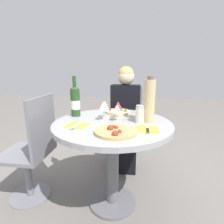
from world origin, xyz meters
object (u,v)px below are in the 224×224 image
(dining_table, at_px, (113,139))
(chair_behind_diner, at_px, (125,126))
(wine_bottle, at_px, (75,101))
(tall_carafe, at_px, (149,101))
(seated_diner, at_px, (125,122))
(pizza_large, at_px, (115,131))
(chair_empty_side, at_px, (33,152))

(dining_table, height_order, chair_behind_diner, chair_behind_diner)
(dining_table, distance_m, wine_bottle, 0.47)
(dining_table, relative_size, chair_behind_diner, 0.99)
(tall_carafe, bearing_deg, wine_bottle, 170.41)
(chair_behind_diner, height_order, wine_bottle, wine_bottle)
(chair_behind_diner, bearing_deg, dining_table, 85.91)
(seated_diner, distance_m, pizza_large, 0.93)
(seated_diner, xyz_separation_m, pizza_large, (-0.01, -0.91, 0.21))
(dining_table, xyz_separation_m, chair_empty_side, (-0.70, -0.02, -0.15))
(seated_diner, height_order, tall_carafe, seated_diner)
(dining_table, distance_m, pizza_large, 0.29)
(chair_empty_side, bearing_deg, wine_bottle, -65.62)
(wine_bottle, height_order, tall_carafe, tall_carafe)
(chair_behind_diner, bearing_deg, seated_diner, 90.00)
(chair_empty_side, xyz_separation_m, tall_carafe, (0.97, 0.05, 0.46))
(dining_table, height_order, wine_bottle, wine_bottle)
(chair_behind_diner, distance_m, seated_diner, 0.17)
(dining_table, bearing_deg, chair_behind_diner, 85.91)
(chair_empty_side, relative_size, tall_carafe, 2.65)
(pizza_large, relative_size, wine_bottle, 0.81)
(chair_behind_diner, relative_size, seated_diner, 0.79)
(pizza_large, bearing_deg, chair_empty_side, 163.38)
(seated_diner, height_order, wine_bottle, seated_diner)
(seated_diner, xyz_separation_m, wine_bottle, (-0.40, -0.53, 0.33))
(chair_behind_diner, bearing_deg, wine_bottle, 58.88)
(seated_diner, bearing_deg, pizza_large, 89.52)
(pizza_large, height_order, tall_carafe, tall_carafe)
(seated_diner, distance_m, wine_bottle, 0.74)
(wine_bottle, bearing_deg, chair_empty_side, -155.62)
(seated_diner, height_order, chair_empty_side, seated_diner)
(chair_behind_diner, relative_size, chair_empty_side, 1.00)
(chair_empty_side, distance_m, tall_carafe, 1.08)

